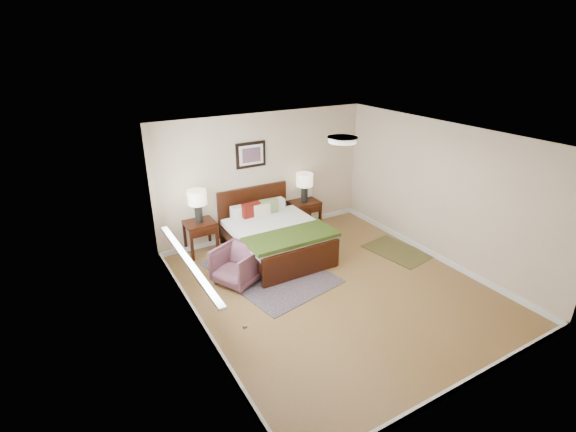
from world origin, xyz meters
The scene contains 18 objects.
floor centered at (0.00, 0.00, 0.00)m, with size 5.00×5.00×0.00m, color olive.
back_wall centered at (0.00, 2.50, 1.25)m, with size 4.50×0.04×2.50m, color beige.
front_wall centered at (0.00, -2.50, 1.25)m, with size 4.50×0.04×2.50m, color beige.
left_wall centered at (-2.25, 0.00, 1.25)m, with size 0.04×5.00×2.50m, color beige.
right_wall centered at (2.25, 0.00, 1.25)m, with size 0.04×5.00×2.50m, color beige.
ceiling centered at (0.00, 0.00, 2.50)m, with size 4.50×5.00×0.02m, color white.
window centered at (-2.20, 0.70, 1.38)m, with size 0.11×2.72×1.32m.
door centered at (-2.23, -1.75, 1.07)m, with size 0.06×1.00×2.18m.
ceil_fixture centered at (0.00, 0.00, 2.47)m, with size 0.44×0.44×0.08m.
bed centered at (-0.29, 1.54, 0.49)m, with size 1.63×1.96×1.05m.
wall_art centered at (-0.29, 2.47, 1.72)m, with size 0.62×0.05×0.50m.
nightstand_left centered at (-1.48, 2.25, 0.53)m, with size 0.55×0.49×0.65m.
nightstand_right centered at (0.82, 2.26, 0.37)m, with size 0.62×0.46×0.61m.
lamp_left centered at (-1.48, 2.27, 1.08)m, with size 0.35×0.35×0.61m.
lamp_right centered at (0.82, 2.27, 1.04)m, with size 0.35×0.35×0.61m.
armchair centered at (-1.31, 0.98, 0.31)m, with size 0.67×0.69×0.62m, color brown.
rug_persian centered at (-0.70, 1.00, 0.01)m, with size 1.57×2.21×0.01m, color #0B1139.
rug_navy centered at (1.80, 0.44, 0.01)m, with size 0.79×1.19×0.01m, color black.
Camera 1 is at (-3.59, -4.68, 3.77)m, focal length 26.00 mm.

